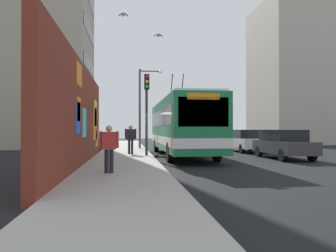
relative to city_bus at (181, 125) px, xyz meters
The scene contains 14 objects.
ground_plane 2.94m from the city_bus, 127.41° to the left, with size 80.00×80.00×0.00m, color black.
sidewalk_slab 4.08m from the city_bus, 112.04° to the left, with size 48.00×3.20×0.15m, color #9E9B93.
graffiti_wall 7.45m from the city_bus, 136.24° to the left, with size 13.94×0.32×4.29m.
building_far_left 18.23m from the city_bus, 43.84° to the left, with size 9.08×8.47×21.66m.
building_far_right 22.77m from the city_bus, 43.91° to the right, with size 9.00×6.73×16.05m.
city_bus is the anchor object (origin of this frame).
parked_car_dark_gray 5.90m from the city_bus, 116.41° to the right, with size 4.38×1.78×1.58m.
parked_car_white 6.04m from the city_bus, 60.98° to the right, with size 4.32×1.93×1.58m.
pedestrian_near_wall 9.14m from the city_bus, 155.29° to the left, with size 0.22×0.65×1.58m.
pedestrian_midblock 3.10m from the city_bus, 89.69° to the left, with size 0.23×0.68×1.70m.
traffic_light 2.87m from the city_bus, 122.72° to the left, with size 0.49×0.28×4.52m.
street_lamp 6.66m from the city_bus, 18.50° to the left, with size 0.44×1.85×6.19m.
flying_pigeons 6.20m from the city_bus, 107.46° to the left, with size 2.02×2.59×0.73m.
curbside_puddle 2.24m from the city_bus, 102.52° to the left, with size 2.01×2.01×0.00m, color black.
Camera 1 is at (-17.67, 1.39, 1.59)m, focal length 34.22 mm.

